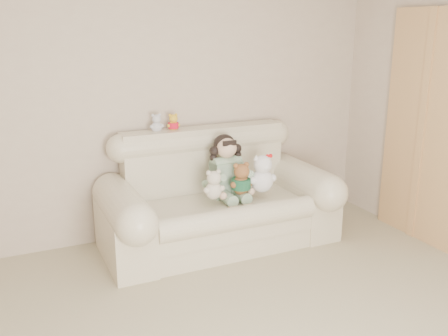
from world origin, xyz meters
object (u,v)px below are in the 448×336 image
at_px(sofa, 219,190).
at_px(seated_child, 226,166).
at_px(white_cat, 262,170).
at_px(brown_teddy, 241,176).
at_px(cream_teddy, 214,182).

distance_m(sofa, seated_child, 0.24).
relative_size(seated_child, white_cat, 1.42).
bearing_deg(white_cat, sofa, 176.33).
bearing_deg(brown_teddy, white_cat, -26.92).
distance_m(seated_child, cream_teddy, 0.32).
bearing_deg(white_cat, seated_child, 156.55).
relative_size(sofa, white_cat, 5.08).
xyz_separation_m(seated_child, brown_teddy, (0.05, -0.21, -0.04)).
distance_m(sofa, cream_teddy, 0.23).
height_order(sofa, seated_child, sofa).
bearing_deg(cream_teddy, white_cat, -9.85).
xyz_separation_m(brown_teddy, cream_teddy, (-0.27, -0.01, -0.02)).
distance_m(sofa, brown_teddy, 0.25).
bearing_deg(brown_teddy, cream_teddy, 160.41).
bearing_deg(white_cat, brown_teddy, -165.12).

